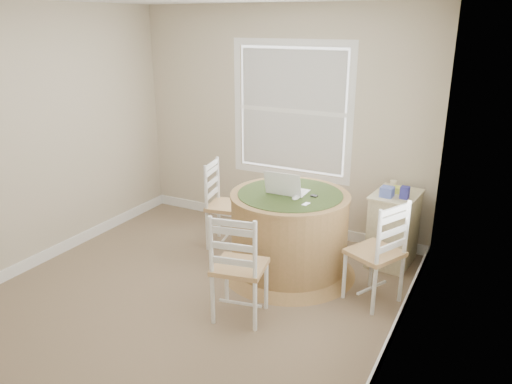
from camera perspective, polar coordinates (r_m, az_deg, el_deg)
The scene contains 14 objects.
room at distance 4.34m, azimuth -4.36°, elevation 4.05°, with size 3.64×3.64×2.64m.
round_table at distance 4.95m, azimuth 3.82°, elevation -4.38°, with size 1.34×1.34×0.84m.
chair_left at distance 5.53m, azimuth -3.30°, elevation -1.54°, with size 0.42×0.40×0.95m, color white, non-canonical shape.
chair_near at distance 4.21m, azimuth -1.87°, elevation -8.46°, with size 0.42×0.40×0.95m, color white, non-canonical shape.
chair_right at distance 4.56m, azimuth 13.42°, elevation -6.71°, with size 0.42×0.40×0.95m, color white, non-canonical shape.
laptop at distance 4.82m, azimuth 3.56°, elevation 0.25°, with size 0.37×0.33×0.25m.
mouse at distance 4.68m, azimuth 4.56°, elevation -0.67°, with size 0.07×0.11×0.04m, color white.
phone at distance 4.55m, azimuth 5.74°, elevation -1.44°, with size 0.04×0.09×0.02m, color #B7BABF.
keys at distance 4.75m, azimuth 6.65°, elevation -0.51°, with size 0.06×0.05×0.03m, color black.
corner_chest at distance 5.35m, azimuth 15.40°, elevation -4.02°, with size 0.47×0.61×0.77m.
tissue_box at distance 5.08m, azimuth 14.75°, elevation 0.02°, with size 0.12×0.12×0.10m, color #566AC5.
box_yellow at distance 5.22m, azimuth 16.17°, elevation 0.18°, with size 0.15×0.10×0.06m, color #D4E04F.
box_blue at distance 5.07m, azimuth 16.63°, elevation -0.07°, with size 0.08×0.08×0.12m, color navy.
cup_cream at distance 5.33m, azimuth 15.42°, elevation 0.81°, with size 0.07×0.07×0.09m, color beige.
Camera 1 is at (2.39, -3.39, 2.42)m, focal length 35.00 mm.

